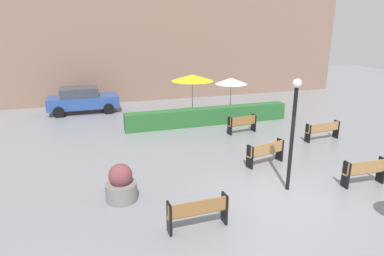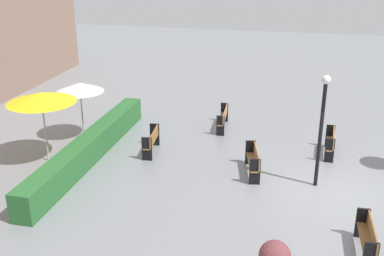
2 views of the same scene
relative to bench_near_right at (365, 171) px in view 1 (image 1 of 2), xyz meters
The scene contains 13 objects.
ground_plane 3.05m from the bench_near_right, behind, with size 60.00×60.00×0.00m, color gray.
bench_near_right is the anchor object (origin of this frame).
bench_mid_center 3.41m from the bench_near_right, 131.03° to the left, with size 1.66×0.68×0.89m.
bench_near_left 6.14m from the bench_near_right, behind, with size 1.67×0.37×0.86m.
bench_back_row 6.58m from the bench_near_right, 101.77° to the left, with size 1.55×0.52×0.89m.
bench_far_right 4.65m from the bench_near_right, 67.73° to the left, with size 1.83×0.45×0.85m.
planter_pot 7.99m from the bench_near_right, 169.21° to the left, with size 0.96×0.96×1.19m.
lamp_post 3.16m from the bench_near_right, 168.43° to the left, with size 0.28×0.28×3.65m.
patio_umbrella_yellow 10.43m from the bench_near_right, 106.13° to the left, with size 2.37×2.37×2.54m.
patio_umbrella_white 9.69m from the bench_near_right, 93.70° to the left, with size 1.84×1.84×2.30m.
hedge_strip 8.77m from the bench_near_right, 105.86° to the left, with size 9.06×0.70×0.92m, color #28602D.
building_facade 17.08m from the bench_near_right, 100.62° to the left, with size 28.00×1.20×11.18m, color #846656.
parked_car 16.00m from the bench_near_right, 123.76° to the left, with size 4.20×1.97×1.57m.
Camera 1 is at (-5.58, -7.89, 5.13)m, focal length 30.98 mm.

